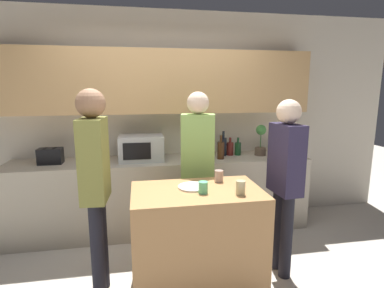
{
  "coord_description": "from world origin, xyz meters",
  "views": [
    {
      "loc": [
        -0.26,
        -2.15,
        1.75
      ],
      "look_at": [
        0.21,
        0.47,
        1.25
      ],
      "focal_mm": 28.0,
      "sensor_mm": 36.0,
      "label": 1
    }
  ],
  "objects_px": {
    "bottle_2": "(221,150)",
    "cup_2": "(241,188)",
    "plate_on_island": "(193,187)",
    "person_center": "(95,176)",
    "bottle_5": "(238,148)",
    "person_left": "(285,173)",
    "potted_plant": "(261,140)",
    "bottle_1": "(210,147)",
    "toaster": "(50,156)",
    "microwave": "(141,148)",
    "person_right": "(198,159)",
    "bottle_4": "(230,148)",
    "cup_1": "(203,187)",
    "bottle_0": "(206,149)",
    "bottle_3": "(223,146)",
    "cup_0": "(219,176)"
  },
  "relations": [
    {
      "from": "bottle_0",
      "to": "plate_on_island",
      "type": "bearing_deg",
      "value": -108.24
    },
    {
      "from": "bottle_4",
      "to": "cup_0",
      "type": "height_order",
      "value": "bottle_4"
    },
    {
      "from": "bottle_2",
      "to": "bottle_4",
      "type": "bearing_deg",
      "value": 46.72
    },
    {
      "from": "potted_plant",
      "to": "bottle_0",
      "type": "height_order",
      "value": "potted_plant"
    },
    {
      "from": "bottle_5",
      "to": "cup_2",
      "type": "xyz_separation_m",
      "value": [
        -0.46,
        -1.42,
        -0.03
      ]
    },
    {
      "from": "bottle_5",
      "to": "person_left",
      "type": "xyz_separation_m",
      "value": [
        0.05,
        -1.18,
        -0.0
      ]
    },
    {
      "from": "microwave",
      "to": "bottle_5",
      "type": "bearing_deg",
      "value": 3.06
    },
    {
      "from": "cup_1",
      "to": "cup_2",
      "type": "xyz_separation_m",
      "value": [
        0.29,
        -0.09,
        0.01
      ]
    },
    {
      "from": "toaster",
      "to": "bottle_4",
      "type": "bearing_deg",
      "value": 2.06
    },
    {
      "from": "microwave",
      "to": "toaster",
      "type": "bearing_deg",
      "value": 179.91
    },
    {
      "from": "bottle_0",
      "to": "cup_1",
      "type": "relative_size",
      "value": 3.18
    },
    {
      "from": "cup_1",
      "to": "person_left",
      "type": "bearing_deg",
      "value": 10.93
    },
    {
      "from": "bottle_4",
      "to": "microwave",
      "type": "bearing_deg",
      "value": -176.0
    },
    {
      "from": "toaster",
      "to": "plate_on_island",
      "type": "distance_m",
      "value": 1.83
    },
    {
      "from": "bottle_2",
      "to": "bottle_5",
      "type": "distance_m",
      "value": 0.33
    },
    {
      "from": "bottle_4",
      "to": "person_left",
      "type": "height_order",
      "value": "person_left"
    },
    {
      "from": "bottle_2",
      "to": "person_left",
      "type": "distance_m",
      "value": 1.06
    },
    {
      "from": "bottle_5",
      "to": "person_center",
      "type": "distance_m",
      "value": 2.0
    },
    {
      "from": "bottle_2",
      "to": "person_left",
      "type": "relative_size",
      "value": 0.18
    },
    {
      "from": "potted_plant",
      "to": "bottle_5",
      "type": "bearing_deg",
      "value": 167.06
    },
    {
      "from": "microwave",
      "to": "person_right",
      "type": "height_order",
      "value": "person_right"
    },
    {
      "from": "plate_on_island",
      "to": "potted_plant",
      "type": "bearing_deg",
      "value": 45.88
    },
    {
      "from": "bottle_2",
      "to": "cup_0",
      "type": "distance_m",
      "value": 0.92
    },
    {
      "from": "bottle_1",
      "to": "cup_2",
      "type": "height_order",
      "value": "bottle_1"
    },
    {
      "from": "toaster",
      "to": "bottle_2",
      "type": "xyz_separation_m",
      "value": [
        1.98,
        -0.11,
        0.02
      ]
    },
    {
      "from": "bottle_4",
      "to": "cup_0",
      "type": "distance_m",
      "value": 1.15
    },
    {
      "from": "person_left",
      "to": "bottle_4",
      "type": "bearing_deg",
      "value": 2.88
    },
    {
      "from": "person_center",
      "to": "person_left",
      "type": "bearing_deg",
      "value": 94.2
    },
    {
      "from": "toaster",
      "to": "plate_on_island",
      "type": "bearing_deg",
      "value": -37.59
    },
    {
      "from": "bottle_0",
      "to": "bottle_4",
      "type": "distance_m",
      "value": 0.38
    },
    {
      "from": "plate_on_island",
      "to": "person_center",
      "type": "height_order",
      "value": "person_center"
    },
    {
      "from": "toaster",
      "to": "bottle_2",
      "type": "distance_m",
      "value": 1.98
    },
    {
      "from": "bottle_1",
      "to": "person_right",
      "type": "relative_size",
      "value": 0.17
    },
    {
      "from": "cup_2",
      "to": "person_center",
      "type": "relative_size",
      "value": 0.07
    },
    {
      "from": "microwave",
      "to": "bottle_0",
      "type": "relative_size",
      "value": 1.68
    },
    {
      "from": "bottle_3",
      "to": "cup_1",
      "type": "xyz_separation_m",
      "value": [
        -0.55,
        -1.34,
        -0.07
      ]
    },
    {
      "from": "person_center",
      "to": "bottle_4",
      "type": "bearing_deg",
      "value": 132.37
    },
    {
      "from": "bottle_4",
      "to": "bottle_0",
      "type": "bearing_deg",
      "value": -158.12
    },
    {
      "from": "microwave",
      "to": "bottle_4",
      "type": "distance_m",
      "value": 1.13
    },
    {
      "from": "bottle_2",
      "to": "cup_2",
      "type": "bearing_deg",
      "value": -98.19
    },
    {
      "from": "cup_2",
      "to": "person_right",
      "type": "height_order",
      "value": "person_right"
    },
    {
      "from": "bottle_1",
      "to": "plate_on_island",
      "type": "xyz_separation_m",
      "value": [
        -0.43,
        -1.17,
        -0.1
      ]
    },
    {
      "from": "microwave",
      "to": "bottle_1",
      "type": "height_order",
      "value": "microwave"
    },
    {
      "from": "person_center",
      "to": "cup_1",
      "type": "bearing_deg",
      "value": 84.37
    },
    {
      "from": "microwave",
      "to": "bottle_0",
      "type": "xyz_separation_m",
      "value": [
        0.77,
        -0.06,
        -0.03
      ]
    },
    {
      "from": "bottle_0",
      "to": "person_right",
      "type": "distance_m",
      "value": 0.56
    },
    {
      "from": "toaster",
      "to": "bottle_0",
      "type": "xyz_separation_m",
      "value": [
        1.8,
        -0.07,
        0.03
      ]
    },
    {
      "from": "bottle_0",
      "to": "bottle_2",
      "type": "height_order",
      "value": "bottle_0"
    },
    {
      "from": "microwave",
      "to": "potted_plant",
      "type": "height_order",
      "value": "potted_plant"
    },
    {
      "from": "plate_on_island",
      "to": "cup_2",
      "type": "relative_size",
      "value": 2.22
    }
  ]
}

